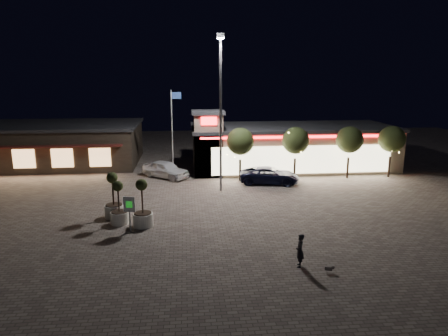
{
  "coord_description": "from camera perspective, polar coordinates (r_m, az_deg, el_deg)",
  "views": [
    {
      "loc": [
        -0.82,
        -23.46,
        9.25
      ],
      "look_at": [
        2.07,
        6.0,
        2.37
      ],
      "focal_mm": 32.0,
      "sensor_mm": 36.0,
      "label": 1
    }
  ],
  "objects": [
    {
      "name": "pickup_truck",
      "position": [
        35.14,
        6.51,
        -1.05
      ],
      "size": [
        5.55,
        3.39,
        1.44
      ],
      "primitive_type": "imported",
      "rotation": [
        0.0,
        0.0,
        1.37
      ],
      "color": "black",
      "rests_on": "ground"
    },
    {
      "name": "dog",
      "position": [
        20.34,
        14.9,
        -13.64
      ],
      "size": [
        0.47,
        0.28,
        0.25
      ],
      "color": "#59514C",
      "rests_on": "ground"
    },
    {
      "name": "string_tree_c",
      "position": [
        37.94,
        17.51,
        3.86
      ],
      "size": [
        2.42,
        2.42,
        4.79
      ],
      "color": "#332319",
      "rests_on": "ground"
    },
    {
      "name": "valet_sign",
      "position": [
        24.69,
        -13.38,
        -5.48
      ],
      "size": [
        0.71,
        0.25,
        2.2
      ],
      "color": "gray",
      "rests_on": "ground"
    },
    {
      "name": "string_tree_a",
      "position": [
        35.26,
        2.34,
        3.79
      ],
      "size": [
        2.42,
        2.42,
        4.79
      ],
      "color": "#332319",
      "rests_on": "ground"
    },
    {
      "name": "floodlight_pole",
      "position": [
        31.66,
        -0.48,
        9.05
      ],
      "size": [
        0.6,
        0.4,
        12.38
      ],
      "color": "gray",
      "rests_on": "ground"
    },
    {
      "name": "string_tree_d",
      "position": [
        39.67,
        22.85,
        3.82
      ],
      "size": [
        2.42,
        2.42,
        4.79
      ],
      "color": "#332319",
      "rests_on": "ground"
    },
    {
      "name": "string_tree_b",
      "position": [
        36.28,
        10.21,
        3.86
      ],
      "size": [
        2.42,
        2.42,
        4.79
      ],
      "color": "#332319",
      "rests_on": "ground"
    },
    {
      "name": "planter_right",
      "position": [
        25.57,
        -11.52,
        -6.14
      ],
      "size": [
        1.25,
        1.25,
        3.06
      ],
      "color": "silver",
      "rests_on": "ground"
    },
    {
      "name": "restaurant_building",
      "position": [
        45.94,
        -22.23,
        3.23
      ],
      "size": [
        16.4,
        11.0,
        4.3
      ],
      "color": "#382D23",
      "rests_on": "ground"
    },
    {
      "name": "pedestrian",
      "position": [
        20.38,
        10.79,
        -11.52
      ],
      "size": [
        0.52,
        0.68,
        1.69
      ],
      "primitive_type": "imported",
      "rotation": [
        0.0,
        0.0,
        -1.78
      ],
      "color": "black",
      "rests_on": "ground"
    },
    {
      "name": "white_sedan",
      "position": [
        37.22,
        -8.35,
        -0.19
      ],
      "size": [
        4.78,
        4.43,
        1.59
      ],
      "primitive_type": "imported",
      "rotation": [
        0.0,
        0.0,
        0.88
      ],
      "color": "silver",
      "rests_on": "ground"
    },
    {
      "name": "ground",
      "position": [
        25.23,
        -3.38,
        -8.44
      ],
      "size": [
        90.0,
        90.0,
        0.0
      ],
      "primitive_type": "plane",
      "color": "#71655C",
      "rests_on": "ground"
    },
    {
      "name": "flagpole",
      "position": [
        36.75,
        -7.28,
        5.94
      ],
      "size": [
        0.95,
        0.1,
        8.0
      ],
      "color": "white",
      "rests_on": "ground"
    },
    {
      "name": "planter_mid",
      "position": [
        26.37,
        -14.74,
        -5.88
      ],
      "size": [
        1.15,
        1.15,
        2.82
      ],
      "color": "silver",
      "rests_on": "ground"
    },
    {
      "name": "retail_building",
      "position": [
        41.21,
        9.01,
        3.09
      ],
      "size": [
        20.4,
        8.4,
        6.1
      ],
      "color": "gray",
      "rests_on": "ground"
    },
    {
      "name": "planter_left",
      "position": [
        27.58,
        -15.47,
        -4.9
      ],
      "size": [
        1.26,
        1.26,
        3.09
      ],
      "color": "silver",
      "rests_on": "ground"
    }
  ]
}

